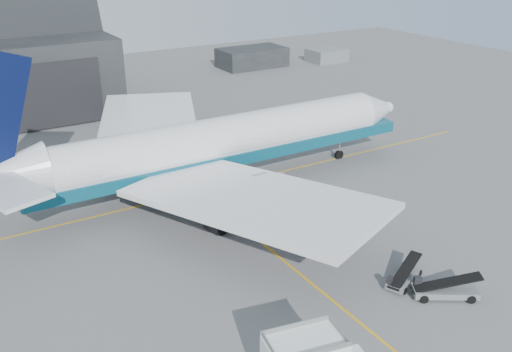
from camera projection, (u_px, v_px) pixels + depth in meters
ground at (304, 277)px, 47.69m from camera, size 200.00×200.00×0.00m
taxi_lines at (231, 217)px, 57.64m from camera, size 80.00×42.12×0.02m
distant_bldg_a at (252, 67)px, 122.40m from camera, size 14.00×8.00×4.00m
distant_bldg_b at (326, 61)px, 127.36m from camera, size 8.00×6.00×2.80m
airliner at (210, 145)px, 61.96m from camera, size 53.57×51.94×18.80m
pushback_tug at (229, 218)px, 55.85m from camera, size 4.65×3.05×2.03m
belt_loader_a at (404, 277)px, 46.76m from camera, size 4.67×3.04×1.77m
belt_loader_b at (444, 290)px, 44.87m from camera, size 5.18×4.12×2.05m
traffic_cone at (317, 242)px, 52.63m from camera, size 0.33×0.33×0.47m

